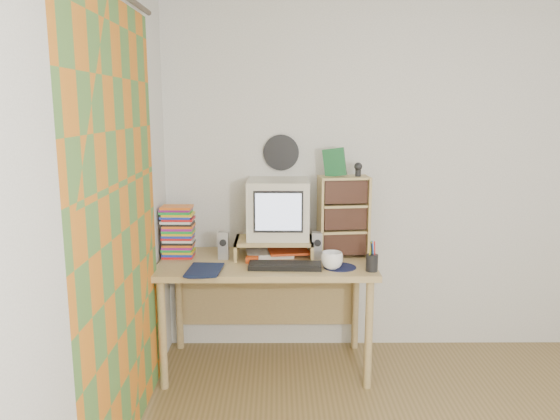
{
  "coord_description": "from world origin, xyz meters",
  "views": [
    {
      "loc": [
        -0.96,
        -2.09,
        1.75
      ],
      "look_at": [
        -0.94,
        1.33,
        1.1
      ],
      "focal_mm": 35.0,
      "sensor_mm": 36.0,
      "label": 1
    }
  ],
  "objects_px": {
    "dvd_stack": "(178,236)",
    "keyboard": "(285,266)",
    "mug": "(332,260)",
    "diary": "(188,268)",
    "crt_monitor": "(278,209)",
    "cd_rack": "(343,216)",
    "desk": "(267,277)"
  },
  "relations": [
    {
      "from": "desk",
      "to": "mug",
      "type": "relative_size",
      "value": 10.23
    },
    {
      "from": "dvd_stack",
      "to": "keyboard",
      "type": "bearing_deg",
      "value": -19.2
    },
    {
      "from": "desk",
      "to": "dvd_stack",
      "type": "bearing_deg",
      "value": 177.18
    },
    {
      "from": "dvd_stack",
      "to": "diary",
      "type": "bearing_deg",
      "value": -69.76
    },
    {
      "from": "cd_rack",
      "to": "dvd_stack",
      "type": "bearing_deg",
      "value": 175.08
    },
    {
      "from": "desk",
      "to": "dvd_stack",
      "type": "height_order",
      "value": "dvd_stack"
    },
    {
      "from": "keyboard",
      "to": "mug",
      "type": "distance_m",
      "value": 0.3
    },
    {
      "from": "mug",
      "to": "diary",
      "type": "distance_m",
      "value": 0.89
    },
    {
      "from": "crt_monitor",
      "to": "mug",
      "type": "bearing_deg",
      "value": -44.67
    },
    {
      "from": "keyboard",
      "to": "cd_rack",
      "type": "relative_size",
      "value": 0.84
    },
    {
      "from": "mug",
      "to": "diary",
      "type": "xyz_separation_m",
      "value": [
        -0.89,
        -0.06,
        -0.03
      ]
    },
    {
      "from": "diary",
      "to": "crt_monitor",
      "type": "bearing_deg",
      "value": 39.81
    },
    {
      "from": "cd_rack",
      "to": "diary",
      "type": "bearing_deg",
      "value": -165.88
    },
    {
      "from": "mug",
      "to": "diary",
      "type": "bearing_deg",
      "value": -176.23
    },
    {
      "from": "mug",
      "to": "diary",
      "type": "height_order",
      "value": "mug"
    },
    {
      "from": "mug",
      "to": "diary",
      "type": "relative_size",
      "value": 0.55
    },
    {
      "from": "desk",
      "to": "dvd_stack",
      "type": "xyz_separation_m",
      "value": [
        -0.59,
        0.03,
        0.28
      ]
    },
    {
      "from": "crt_monitor",
      "to": "keyboard",
      "type": "bearing_deg",
      "value": -81.76
    },
    {
      "from": "keyboard",
      "to": "diary",
      "type": "height_order",
      "value": "diary"
    },
    {
      "from": "desk",
      "to": "keyboard",
      "type": "distance_m",
      "value": 0.31
    },
    {
      "from": "desk",
      "to": "diary",
      "type": "relative_size",
      "value": 5.65
    },
    {
      "from": "crt_monitor",
      "to": "mug",
      "type": "height_order",
      "value": "crt_monitor"
    },
    {
      "from": "dvd_stack",
      "to": "cd_rack",
      "type": "relative_size",
      "value": 0.53
    },
    {
      "from": "dvd_stack",
      "to": "desk",
      "type": "bearing_deg",
      "value": -1.58
    },
    {
      "from": "cd_rack",
      "to": "keyboard",
      "type": "bearing_deg",
      "value": -149.8
    },
    {
      "from": "crt_monitor",
      "to": "dvd_stack",
      "type": "distance_m",
      "value": 0.7
    },
    {
      "from": "crt_monitor",
      "to": "dvd_stack",
      "type": "relative_size",
      "value": 1.44
    },
    {
      "from": "keyboard",
      "to": "cd_rack",
      "type": "distance_m",
      "value": 0.55
    },
    {
      "from": "crt_monitor",
      "to": "dvd_stack",
      "type": "bearing_deg",
      "value": -174.16
    },
    {
      "from": "keyboard",
      "to": "diary",
      "type": "distance_m",
      "value": 0.6
    },
    {
      "from": "desk",
      "to": "keyboard",
      "type": "xyz_separation_m",
      "value": [
        0.12,
        -0.24,
        0.15
      ]
    },
    {
      "from": "keyboard",
      "to": "dvd_stack",
      "type": "relative_size",
      "value": 1.59
    }
  ]
}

